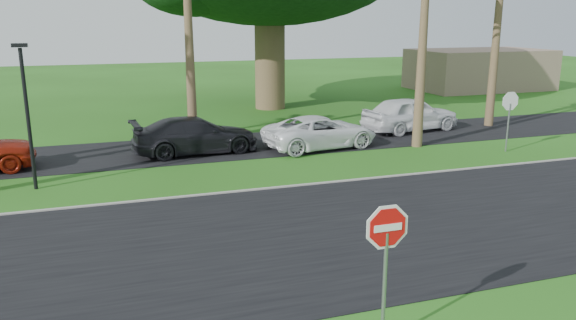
# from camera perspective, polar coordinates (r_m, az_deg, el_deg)

# --- Properties ---
(ground) EXTENTS (120.00, 120.00, 0.00)m
(ground) POSITION_cam_1_polar(r_m,az_deg,el_deg) (12.50, 0.89, -11.36)
(ground) COLOR #225114
(ground) RESTS_ON ground
(road) EXTENTS (120.00, 8.00, 0.02)m
(road) POSITION_cam_1_polar(r_m,az_deg,el_deg) (14.23, -1.80, -8.01)
(road) COLOR black
(road) RESTS_ON ground
(parking_strip) EXTENTS (120.00, 5.00, 0.02)m
(parking_strip) POSITION_cam_1_polar(r_m,az_deg,el_deg) (24.04, -9.02, 1.16)
(parking_strip) COLOR black
(parking_strip) RESTS_ON ground
(curb) EXTENTS (120.00, 0.12, 0.06)m
(curb) POSITION_cam_1_polar(r_m,az_deg,el_deg) (17.91, -5.53, -3.24)
(curb) COLOR gray
(curb) RESTS_ON ground
(stop_sign_near) EXTENTS (1.05, 0.07, 2.62)m
(stop_sign_near) POSITION_cam_1_polar(r_m,az_deg,el_deg) (9.45, 9.95, -8.57)
(stop_sign_near) COLOR gray
(stop_sign_near) RESTS_ON ground
(stop_sign_far) EXTENTS (1.05, 0.07, 2.62)m
(stop_sign_far) POSITION_cam_1_polar(r_m,az_deg,el_deg) (24.65, 21.59, 4.84)
(stop_sign_far) COLOR gray
(stop_sign_far) RESTS_ON ground
(streetlight_right) EXTENTS (0.45, 0.25, 4.64)m
(streetlight_right) POSITION_cam_1_polar(r_m,az_deg,el_deg) (19.45, -25.01, 4.82)
(streetlight_right) COLOR black
(streetlight_right) RESTS_ON ground
(building_far) EXTENTS (10.00, 6.00, 3.00)m
(building_far) POSITION_cam_1_polar(r_m,az_deg,el_deg) (46.11, 18.84, 8.71)
(building_far) COLOR gray
(building_far) RESTS_ON ground
(car_dark) EXTENTS (5.21, 2.43, 1.47)m
(car_dark) POSITION_cam_1_polar(r_m,az_deg,el_deg) (23.10, -9.38, 2.45)
(car_dark) COLOR black
(car_dark) RESTS_ON ground
(car_minivan) EXTENTS (5.17, 2.94, 1.36)m
(car_minivan) POSITION_cam_1_polar(r_m,az_deg,el_deg) (23.77, 3.32, 2.82)
(car_minivan) COLOR white
(car_minivan) RESTS_ON ground
(car_pickup) EXTENTS (5.16, 2.75, 1.67)m
(car_pickup) POSITION_cam_1_polar(r_m,az_deg,el_deg) (27.94, 12.31, 4.57)
(car_pickup) COLOR white
(car_pickup) RESTS_ON ground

